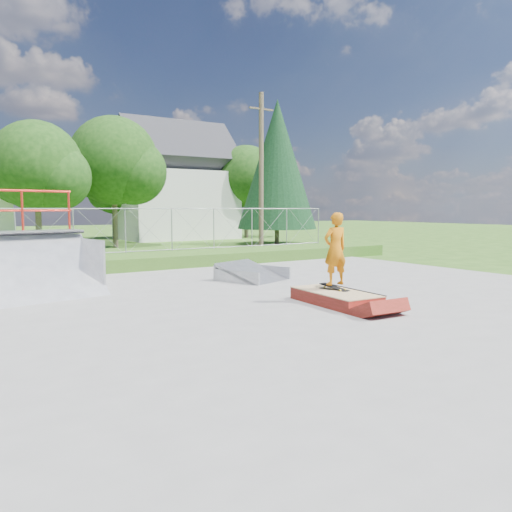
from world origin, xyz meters
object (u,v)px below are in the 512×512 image
at_px(grind_box, 335,298).
at_px(skater, 335,252).
at_px(quarter_pipe, 39,243).
at_px(flat_bank_ramp, 253,273).

distance_m(grind_box, skater, 1.11).
relative_size(quarter_pipe, skater, 1.60).
height_order(quarter_pipe, skater, quarter_pipe).
xyz_separation_m(grind_box, quarter_pipe, (-5.71, 4.94, 1.23)).
height_order(grind_box, flat_bank_ramp, flat_bank_ramp).
xyz_separation_m(grind_box, skater, (0.14, 0.18, 1.08)).
height_order(quarter_pipe, flat_bank_ramp, quarter_pipe).
bearing_deg(grind_box, skater, 56.38).
relative_size(grind_box, skater, 1.33).
distance_m(grind_box, flat_bank_ramp, 4.43).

